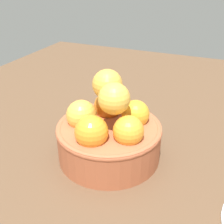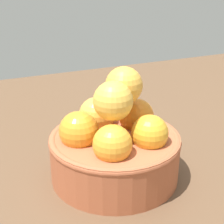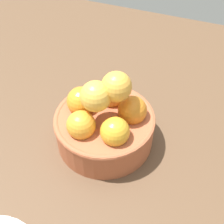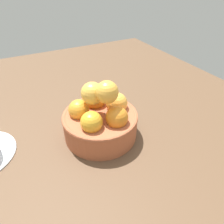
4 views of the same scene
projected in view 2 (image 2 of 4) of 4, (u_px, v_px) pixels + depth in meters
The scene contains 2 objects.
ground_plane at pixel (115, 188), 43.96cm from camera, with size 120.51×94.97×4.08cm, color brown.
terracotta_bowl at pixel (115, 143), 41.47cm from camera, with size 15.97×15.97×13.70cm.
Camera 2 is at (-15.29, -33.37, 24.09)cm, focal length 54.59 mm.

